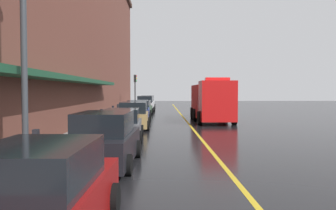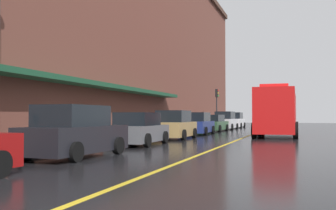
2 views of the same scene
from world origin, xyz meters
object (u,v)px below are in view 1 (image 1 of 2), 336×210
at_px(parked_car_3, 134,116).
at_px(parked_car_7, 148,103).
at_px(parking_meter_2, 102,117).
at_px(parked_car_0, 42,197).
at_px(parking_meter_1, 36,145).
at_px(parking_meter_4, 113,112).
at_px(parked_car_6, 145,105).
at_px(parked_car_2, 122,125).
at_px(traffic_light_near, 135,85).
at_px(parking_meter_0, 118,110).
at_px(parked_car_4, 138,111).
at_px(parking_meter_3, 126,106).
at_px(fire_truck, 211,101).
at_px(parked_car_1, 105,141).
at_px(parked_car_5, 142,108).
at_px(street_lamp_left, 23,23).

height_order(parked_car_3, parked_car_7, parked_car_7).
distance_m(parked_car_3, parked_car_7, 24.15).
bearing_deg(parking_meter_2, parked_car_0, -84.19).
xyz_separation_m(parking_meter_1, parking_meter_4, (0.00, 14.40, 0.00)).
bearing_deg(parked_car_6, parked_car_2, -178.63).
bearing_deg(parked_car_6, traffic_light_near, 33.70).
distance_m(parked_car_2, parking_meter_0, 9.00).
distance_m(parked_car_3, traffic_light_near, 20.14).
height_order(parked_car_3, parked_car_6, parked_car_6).
height_order(parked_car_0, parked_car_4, parked_car_4).
bearing_deg(parked_car_4, parking_meter_3, 20.36).
bearing_deg(fire_truck, parked_car_6, -154.64).
bearing_deg(parking_meter_0, parked_car_1, -84.45).
bearing_deg(parked_car_5, parking_meter_0, 173.09).
bearing_deg(parked_car_6, parked_car_0, -178.48).
bearing_deg(parking_meter_1, parking_meter_3, 90.00).
relative_size(parked_car_2, parked_car_5, 0.89).
height_order(parked_car_2, parking_meter_3, parked_car_2).
bearing_deg(parked_car_7, traffic_light_near, 162.03).
height_order(parked_car_2, parking_meter_1, parked_car_2).
distance_m(parked_car_5, fire_truck, 9.11).
xyz_separation_m(parked_car_0, parked_car_7, (0.06, 41.33, 0.08)).
bearing_deg(parked_car_2, parked_car_5, -1.74).
bearing_deg(parked_car_0, parked_car_4, 1.50).
bearing_deg(parked_car_7, fire_truck, -162.42).
xyz_separation_m(parked_car_5, street_lamp_left, (-1.94, -24.88, 3.67)).
bearing_deg(parking_meter_1, parked_car_7, 87.82).
bearing_deg(fire_truck, parking_meter_4, -58.43).
bearing_deg(parking_meter_1, parked_car_5, 87.02).
distance_m(parked_car_2, parking_meter_3, 14.93).
height_order(parked_car_5, parking_meter_1, parked_car_5).
bearing_deg(parked_car_6, fire_truck, -152.98).
distance_m(parked_car_4, parking_meter_3, 3.68).
distance_m(parked_car_0, street_lamp_left, 6.05).
distance_m(parked_car_7, parking_meter_4, 23.37).
distance_m(parked_car_0, parked_car_3, 17.17).
xyz_separation_m(parked_car_5, fire_truck, (6.00, -6.80, 0.91)).
height_order(parking_meter_0, street_lamp_left, street_lamp_left).
relative_size(parked_car_4, parking_meter_2, 3.44).
relative_size(parked_car_2, parking_meter_3, 3.27).
bearing_deg(fire_truck, parked_car_1, -19.66).
bearing_deg(parked_car_5, parking_meter_2, 177.07).
bearing_deg(parked_car_1, parking_meter_2, 12.59).
distance_m(parked_car_4, parked_car_5, 6.04).
bearing_deg(parked_car_1, parked_car_3, 1.76).
bearing_deg(parked_car_5, parked_car_1, -177.83).
height_order(parked_car_4, parked_car_5, parked_car_4).
xyz_separation_m(parked_car_4, traffic_light_near, (-1.29, 13.84, 2.36)).
xyz_separation_m(parked_car_6, parking_meter_3, (-1.43, -8.25, 0.18)).
distance_m(parked_car_0, parking_meter_2, 13.67).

